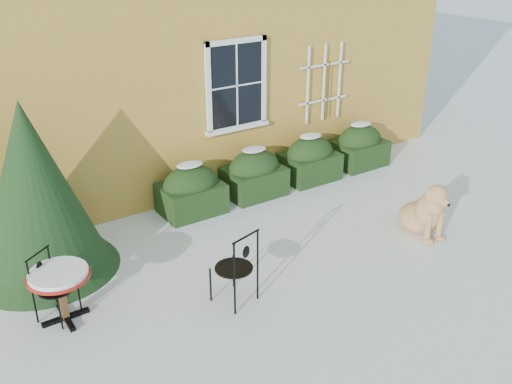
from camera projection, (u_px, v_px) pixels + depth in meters
ground at (295, 273)px, 8.16m from camera, size 80.00×80.00×0.00m
hedge_row at (283, 167)px, 10.74m from camera, size 4.95×0.80×0.91m
evergreen_shrub at (36, 206)px, 7.85m from camera, size 2.08×2.08×2.51m
bistro_table at (59, 279)px, 6.95m from camera, size 0.77×0.77×0.71m
patio_chair_near at (236, 267)px, 7.34m from camera, size 0.57×0.57×1.05m
patio_chair_far at (52, 286)px, 7.07m from camera, size 0.56×0.56×0.90m
dog at (425, 212)px, 9.04m from camera, size 0.73×1.04×0.97m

